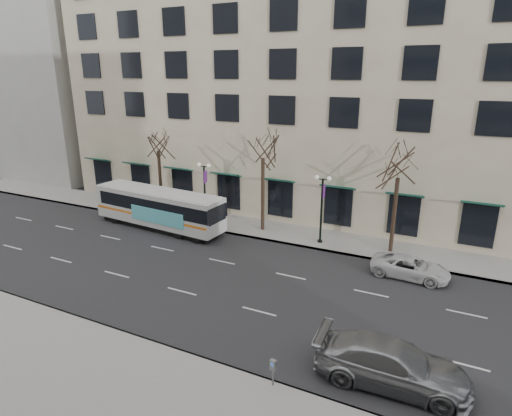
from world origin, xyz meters
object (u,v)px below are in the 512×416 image
Objects in this scene: tree_far_left at (157,140)px; lamp_post_left at (205,190)px; city_bus at (159,208)px; tree_far_right at (399,164)px; lamp_post_right at (322,206)px; tree_far_mid at (263,146)px; pay_station at (273,367)px; silver_car at (392,364)px; white_pickup at (410,267)px.

tree_far_left is 1.60× the size of lamp_post_left.
city_bus is at bearing -54.53° from tree_far_left.
lamp_post_right is (-4.99, -0.60, -3.48)m from tree_far_right.
tree_far_mid is at bearing 6.85° from lamp_post_left.
tree_far_left is at bearing 151.77° from pay_station.
tree_far_mid is at bearing 25.60° from city_bus.
lamp_post_left is 20.33m from pay_station.
tree_far_left is 1.34× the size of silver_car.
tree_far_left is 1.03× the size of tree_far_right.
pay_station is (-3.68, -12.79, 0.35)m from white_pickup.
tree_far_mid is 1.64× the size of lamp_post_left.
tree_far_right is 6.11m from lamp_post_right.
tree_far_mid is 7.20× the size of pay_station.
tree_far_right reaches higher than pay_station.
lamp_post_right is (15.01, -0.60, -3.75)m from tree_far_left.
tree_far_mid reaches higher than tree_far_left.
tree_far_left is 6.19m from city_bus.
lamp_post_left is (5.01, -0.60, -3.75)m from tree_far_left.
silver_car is 5.25× the size of pay_station.
lamp_post_right is 4.39× the size of pay_station.
silver_car is at bearing 43.43° from pay_station.
tree_far_right is at bearing 6.21° from silver_car.
tree_far_right is 1.29× the size of silver_car.
lamp_post_right is (5.01, -0.60, -3.96)m from tree_far_mid.
tree_far_mid is 6.40m from lamp_post_left.
tree_far_left is 24.83m from pay_station.
tree_far_mid reaches higher than city_bus.
lamp_post_left is 1.00× the size of lamp_post_right.
silver_car is at bearing -174.31° from white_pickup.
tree_far_left reaches higher than pay_station.
tree_far_mid is 0.72× the size of city_bus.
white_pickup is at bearing -22.08° from lamp_post_right.
tree_far_right is at bearing 2.29° from lamp_post_left.
tree_far_right is at bearing 0.00° from tree_far_left.
silver_car is (7.22, -13.09, -2.04)m from lamp_post_right.
tree_far_mid is 10.01m from tree_far_right.
lamp_post_right is 13.14m from city_bus.
city_bus is (-7.85, -3.01, -5.17)m from tree_far_mid.
city_bus is at bearing 58.98° from silver_car.
tree_far_mid reaches higher than silver_car.
lamp_post_left is 0.84× the size of silver_car.
silver_car is at bearing -23.37° from city_bus.
pay_station is at bearing 116.86° from silver_car.
tree_far_left reaches higher than tree_far_right.
tree_far_mid reaches higher than lamp_post_right.
lamp_post_left is 3.93m from city_bus.
city_bus is at bearing -169.39° from lamp_post_right.
tree_far_right is 6.87m from white_pickup.
lamp_post_left is (-4.99, -0.60, -3.96)m from tree_far_mid.
tree_far_left is 10.00m from tree_far_mid.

